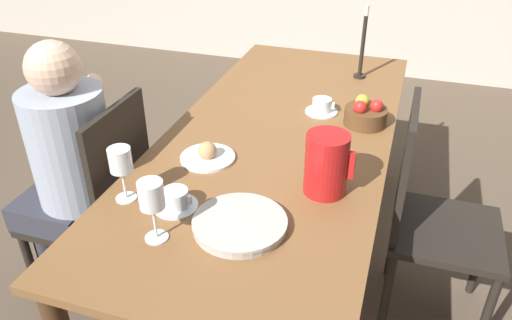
{
  "coord_description": "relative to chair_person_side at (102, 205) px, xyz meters",
  "views": [
    {
      "loc": [
        0.46,
        -1.75,
        1.71
      ],
      "look_at": [
        0.0,
        -0.31,
        0.8
      ],
      "focal_mm": 35.0,
      "sensor_mm": 36.0,
      "label": 1
    }
  ],
  "objects": [
    {
      "name": "wine_glass_juice",
      "position": [
        0.46,
        -0.36,
        0.38
      ],
      "size": [
        0.07,
        0.07,
        0.2
      ],
      "color": "white",
      "rests_on": "dining_table"
    },
    {
      "name": "fruit_bowl",
      "position": [
        0.95,
        0.58,
        0.28
      ],
      "size": [
        0.18,
        0.18,
        0.12
      ],
      "color": "brown",
      "rests_on": "dining_table"
    },
    {
      "name": "chair_opposite",
      "position": [
        1.26,
        0.34,
        0.0
      ],
      "size": [
        0.42,
        0.42,
        0.96
      ],
      "rotation": [
        0.0,
        0.0,
        -1.57
      ],
      "color": "black",
      "rests_on": "ground_plane"
    },
    {
      "name": "candlestick_tall",
      "position": [
        0.86,
        1.1,
        0.38
      ],
      "size": [
        0.06,
        0.06,
        0.37
      ],
      "color": "black",
      "rests_on": "dining_table"
    },
    {
      "name": "serving_tray",
      "position": [
        0.68,
        -0.24,
        0.25
      ],
      "size": [
        0.29,
        0.29,
        0.03
      ],
      "color": "#B7B2A8",
      "rests_on": "dining_table"
    },
    {
      "name": "chair_person_side",
      "position": [
        0.0,
        0.0,
        0.0
      ],
      "size": [
        0.42,
        0.42,
        0.96
      ],
      "rotation": [
        0.0,
        0.0,
        1.57
      ],
      "color": "black",
      "rests_on": "ground_plane"
    },
    {
      "name": "person_seated",
      "position": [
        -0.09,
        -0.03,
        0.2
      ],
      "size": [
        0.39,
        0.41,
        1.19
      ],
      "rotation": [
        0.0,
        0.0,
        1.57
      ],
      "color": "#33333D",
      "rests_on": "ground_plane"
    },
    {
      "name": "bread_plate",
      "position": [
        0.43,
        0.11,
        0.25
      ],
      "size": [
        0.21,
        0.21,
        0.07
      ],
      "color": "silver",
      "rests_on": "dining_table"
    },
    {
      "name": "wine_glass_water",
      "position": [
        0.27,
        -0.21,
        0.38
      ],
      "size": [
        0.07,
        0.07,
        0.19
      ],
      "color": "white",
      "rests_on": "dining_table"
    },
    {
      "name": "teacup_across",
      "position": [
        0.75,
        0.64,
        0.26
      ],
      "size": [
        0.14,
        0.14,
        0.06
      ],
      "color": "silver",
      "rests_on": "dining_table"
    },
    {
      "name": "teacup_near_person",
      "position": [
        0.45,
        -0.2,
        0.26
      ],
      "size": [
        0.14,
        0.14,
        0.06
      ],
      "color": "silver",
      "rests_on": "dining_table"
    },
    {
      "name": "ground_plane",
      "position": [
        0.63,
        0.39,
        -0.51
      ],
      "size": [
        20.0,
        20.0,
        0.0
      ],
      "primitive_type": "plane",
      "color": "brown"
    },
    {
      "name": "dining_table",
      "position": [
        0.63,
        0.39,
        0.15
      ],
      "size": [
        0.89,
        2.09,
        0.75
      ],
      "color": "brown",
      "rests_on": "ground_plane"
    },
    {
      "name": "red_pitcher",
      "position": [
        0.89,
        0.04,
        0.34
      ],
      "size": [
        0.17,
        0.14,
        0.21
      ],
      "color": "red",
      "rests_on": "dining_table"
    }
  ]
}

